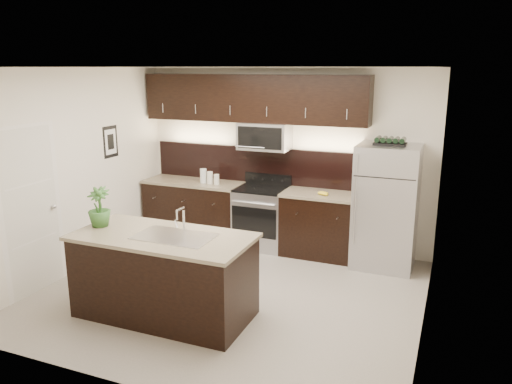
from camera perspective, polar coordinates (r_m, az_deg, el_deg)
ground at (r=6.26m, az=-2.98°, el=-11.48°), size 4.50×4.50×0.00m
room_walls at (r=5.76m, az=-4.36°, el=3.99°), size 4.52×4.02×2.71m
counter_run at (r=7.71m, az=-0.78°, el=-2.74°), size 3.51×0.65×0.94m
upper_fixtures at (r=7.53m, az=-0.19°, el=9.80°), size 3.49×0.40×1.66m
island at (r=5.66m, az=-10.44°, el=-9.34°), size 1.96×0.96×0.94m
sink_faucet at (r=5.42m, az=-9.27°, el=-4.88°), size 0.84×0.50×0.28m
refrigerator at (r=7.03m, az=14.63°, el=-1.64°), size 0.82×0.74×1.70m
wine_rack at (r=6.85m, az=15.09°, el=5.61°), size 0.42×0.26×0.10m
plant at (r=5.90m, az=-17.50°, el=-1.64°), size 0.30×0.30×0.45m
canisters at (r=7.79m, az=-5.47°, el=1.70°), size 0.33×0.12×0.22m
french_press at (r=7.06m, az=11.29°, el=0.22°), size 0.10×0.10×0.27m
bananas at (r=7.15m, az=7.48°, el=-0.09°), size 0.20×0.18×0.05m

